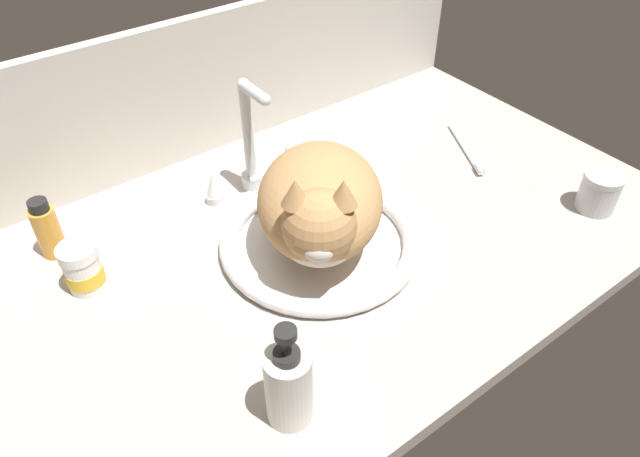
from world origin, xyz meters
The scene contains 10 objects.
countertop centered at (0.00, 0.00, 1.50)cm, with size 121.90×72.09×3.00cm, color #ADA399.
backsplash_wall centered at (0.00, 37.25, 15.27)cm, with size 121.90×2.40×30.54cm, color beige.
sink_basin centered at (-2.87, -0.86, 4.34)cm, with size 33.71×33.71×2.99cm.
faucet centered at (-2.87, 20.06, 11.21)cm, with size 19.44×9.59×22.23cm.
cat centered at (-4.08, -2.45, 13.56)cm, with size 31.86×35.38×18.60cm.
pill_bottle centered at (-37.60, 13.55, 6.82)cm, with size 5.92×5.92×8.23cm.
soap_pump_bottle centered at (-25.06, -24.09, 9.20)cm, with size 5.96×5.96×16.59cm.
amber_bottle centered at (-39.11, 24.43, 8.09)cm, with size 4.08×4.08×10.88cm.
metal_jar centered at (43.34, -22.38, 6.66)cm, with size 6.98×6.98×7.29cm.
toothbrush centered at (38.35, 4.22, 3.61)cm, with size 9.66×17.07×1.70cm.
Camera 1 is at (-47.72, -60.80, 71.56)cm, focal length 33.68 mm.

